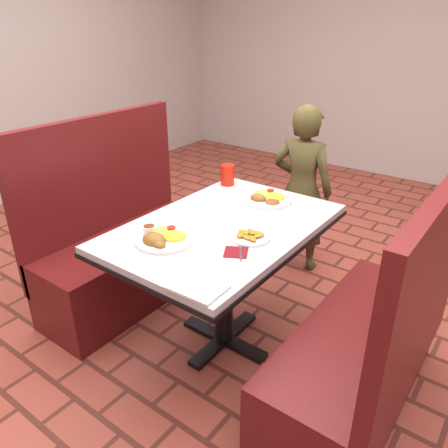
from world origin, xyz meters
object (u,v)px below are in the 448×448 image
(far_dinner_plate, at_px, (268,196))
(red_tumbler, at_px, (227,175))
(dining_table, at_px, (224,241))
(booth_bench_left, at_px, (125,251))
(booth_bench_right, at_px, (367,354))
(diner_person, at_px, (302,190))
(near_dinner_plate, at_px, (163,235))
(plantain_plate, at_px, (250,236))

(far_dinner_plate, distance_m, red_tumbler, 0.35)
(dining_table, relative_size, red_tumbler, 9.57)
(booth_bench_left, bearing_deg, red_tumbler, 45.28)
(booth_bench_left, bearing_deg, booth_bench_right, 0.00)
(booth_bench_right, bearing_deg, booth_bench_left, 180.00)
(booth_bench_left, distance_m, diner_person, 1.28)
(booth_bench_right, bearing_deg, far_dinner_plate, 153.06)
(booth_bench_right, distance_m, near_dinner_plate, 1.07)
(diner_person, bearing_deg, dining_table, 88.03)
(near_dinner_plate, bearing_deg, red_tumbler, 104.86)
(dining_table, distance_m, booth_bench_right, 0.86)
(dining_table, distance_m, far_dinner_plate, 0.42)
(booth_bench_right, relative_size, far_dinner_plate, 4.28)
(dining_table, relative_size, near_dinner_plate, 4.39)
(dining_table, xyz_separation_m, booth_bench_right, (0.80, 0.00, -0.32))
(dining_table, distance_m, near_dinner_plate, 0.36)
(diner_person, xyz_separation_m, near_dinner_plate, (-0.03, -1.36, 0.18))
(near_dinner_plate, relative_size, far_dinner_plate, 0.98)
(booth_bench_left, xyz_separation_m, far_dinner_plate, (0.81, 0.40, 0.45))
(booth_bench_right, xyz_separation_m, near_dinner_plate, (-0.91, -0.32, 0.45))
(booth_bench_left, height_order, red_tumbler, booth_bench_left)
(near_dinner_plate, distance_m, plantain_plate, 0.41)
(booth_bench_left, height_order, diner_person, diner_person)
(dining_table, xyz_separation_m, far_dinner_plate, (0.01, 0.40, 0.12))
(booth_bench_left, distance_m, red_tumbler, 0.83)
(far_dinner_plate, distance_m, plantain_plate, 0.49)
(booth_bench_right, bearing_deg, diner_person, 130.57)
(near_dinner_plate, relative_size, red_tumbler, 2.18)
(booth_bench_left, height_order, far_dinner_plate, booth_bench_left)
(booth_bench_left, xyz_separation_m, plantain_plate, (0.99, -0.05, 0.43))
(plantain_plate, bearing_deg, dining_table, 164.32)
(diner_person, bearing_deg, plantain_plate, 97.62)
(dining_table, xyz_separation_m, booth_bench_left, (-0.80, 0.00, -0.32))
(plantain_plate, height_order, red_tumbler, red_tumbler)
(diner_person, distance_m, far_dinner_plate, 0.67)
(booth_bench_right, distance_m, plantain_plate, 0.75)
(far_dinner_plate, bearing_deg, booth_bench_right, -26.94)
(diner_person, distance_m, near_dinner_plate, 1.37)
(booth_bench_left, height_order, plantain_plate, booth_bench_left)
(dining_table, height_order, near_dinner_plate, near_dinner_plate)
(near_dinner_plate, height_order, plantain_plate, near_dinner_plate)
(diner_person, bearing_deg, booth_bench_right, 123.61)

